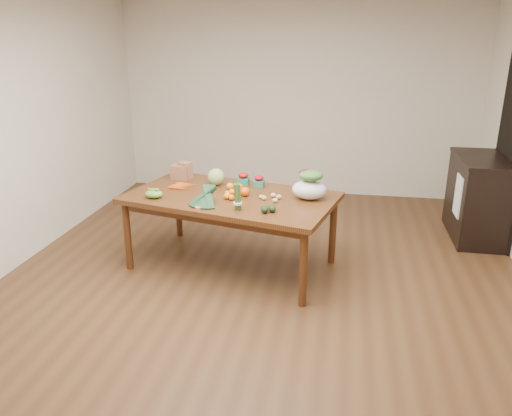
% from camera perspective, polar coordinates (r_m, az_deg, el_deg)
% --- Properties ---
extents(floor, '(6.00, 6.00, 0.00)m').
position_cam_1_polar(floor, '(4.74, 0.55, -8.85)').
color(floor, '#50331B').
rests_on(floor, ground).
extents(room_walls, '(5.02, 6.02, 2.70)m').
position_cam_1_polar(room_walls, '(4.27, 0.60, 7.31)').
color(room_walls, beige).
rests_on(room_walls, floor).
extents(dining_table, '(2.18, 1.53, 0.75)m').
position_cam_1_polar(dining_table, '(4.98, -2.82, -2.65)').
color(dining_table, '#4F3112').
rests_on(dining_table, floor).
extents(doorway_dark, '(0.02, 1.00, 2.10)m').
position_cam_1_polar(doorway_dark, '(6.11, 27.11, 6.02)').
color(doorway_dark, black).
rests_on(doorway_dark, floor).
extents(cabinet, '(0.52, 1.02, 0.94)m').
position_cam_1_polar(cabinet, '(6.20, 23.95, 1.07)').
color(cabinet, black).
rests_on(cabinet, floor).
extents(dish_towel, '(0.02, 0.28, 0.45)m').
position_cam_1_polar(dish_towel, '(5.91, 22.08, 1.30)').
color(dish_towel, white).
rests_on(dish_towel, cabinet).
extents(paper_bag, '(0.30, 0.27, 0.18)m').
position_cam_1_polar(paper_bag, '(5.44, -8.59, 4.26)').
color(paper_bag, '#905C40').
rests_on(paper_bag, dining_table).
extents(cabbage, '(0.18, 0.18, 0.18)m').
position_cam_1_polar(cabbage, '(5.17, -4.60, 3.56)').
color(cabbage, '#94B166').
rests_on(cabbage, dining_table).
extents(strawberry_basket_a, '(0.13, 0.13, 0.10)m').
position_cam_1_polar(strawberry_basket_a, '(5.19, -1.46, 3.24)').
color(strawberry_basket_a, red).
rests_on(strawberry_basket_a, dining_table).
extents(strawberry_basket_b, '(0.12, 0.12, 0.09)m').
position_cam_1_polar(strawberry_basket_b, '(5.12, 0.34, 2.98)').
color(strawberry_basket_b, '#B40C1F').
rests_on(strawberry_basket_b, dining_table).
extents(orange_a, '(0.07, 0.07, 0.07)m').
position_cam_1_polar(orange_a, '(5.01, -2.98, 2.48)').
color(orange_a, orange).
rests_on(orange_a, dining_table).
extents(orange_b, '(0.07, 0.07, 0.07)m').
position_cam_1_polar(orange_b, '(4.99, -1.91, 2.41)').
color(orange_b, orange).
rests_on(orange_b, dining_table).
extents(orange_c, '(0.09, 0.09, 0.09)m').
position_cam_1_polar(orange_c, '(4.81, -1.26, 1.88)').
color(orange_c, orange).
rests_on(orange_c, dining_table).
extents(mandarin_cluster, '(0.22, 0.22, 0.09)m').
position_cam_1_polar(mandarin_cluster, '(4.77, -2.79, 1.71)').
color(mandarin_cluster, orange).
rests_on(mandarin_cluster, dining_table).
extents(carrots, '(0.26, 0.26, 0.03)m').
position_cam_1_polar(carrots, '(5.15, -8.33, 2.49)').
color(carrots, orange).
rests_on(carrots, dining_table).
extents(snap_pea_bag, '(0.17, 0.13, 0.08)m').
position_cam_1_polar(snap_pea_bag, '(4.86, -11.59, 1.58)').
color(snap_pea_bag, '#73B23C').
rests_on(snap_pea_bag, dining_table).
extents(kale_bunch, '(0.40, 0.46, 0.16)m').
position_cam_1_polar(kale_bunch, '(4.55, -6.05, 1.20)').
color(kale_bunch, '#16311E').
rests_on(kale_bunch, dining_table).
extents(asparagus_bundle, '(0.10, 0.13, 0.26)m').
position_cam_1_polar(asparagus_bundle, '(4.41, -2.12, 1.30)').
color(asparagus_bundle, '#4E7736').
rests_on(asparagus_bundle, dining_table).
extents(potato_a, '(0.05, 0.04, 0.04)m').
position_cam_1_polar(potato_a, '(4.74, 0.60, 1.29)').
color(potato_a, tan).
rests_on(potato_a, dining_table).
extents(potato_b, '(0.05, 0.05, 0.04)m').
position_cam_1_polar(potato_b, '(4.70, 0.92, 1.16)').
color(potato_b, '#D9BD7D').
rests_on(potato_b, dining_table).
extents(potato_c, '(0.05, 0.05, 0.05)m').
position_cam_1_polar(potato_c, '(4.73, 2.63, 1.28)').
color(potato_c, tan).
rests_on(potato_c, dining_table).
extents(potato_d, '(0.05, 0.05, 0.04)m').
position_cam_1_polar(potato_d, '(4.78, 1.98, 1.47)').
color(potato_d, tan).
rests_on(potato_d, dining_table).
extents(potato_e, '(0.05, 0.05, 0.05)m').
position_cam_1_polar(potato_e, '(4.63, 2.20, 0.88)').
color(potato_e, tan).
rests_on(potato_e, dining_table).
extents(avocado_a, '(0.09, 0.11, 0.07)m').
position_cam_1_polar(avocado_a, '(4.37, 0.99, -0.13)').
color(avocado_a, black).
rests_on(avocado_a, dining_table).
extents(avocado_b, '(0.09, 0.11, 0.07)m').
position_cam_1_polar(avocado_b, '(4.39, 1.87, -0.05)').
color(avocado_b, black).
rests_on(avocado_b, dining_table).
extents(salad_bag, '(0.37, 0.32, 0.25)m').
position_cam_1_polar(salad_bag, '(4.73, 6.12, 2.50)').
color(salad_bag, white).
rests_on(salad_bag, dining_table).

